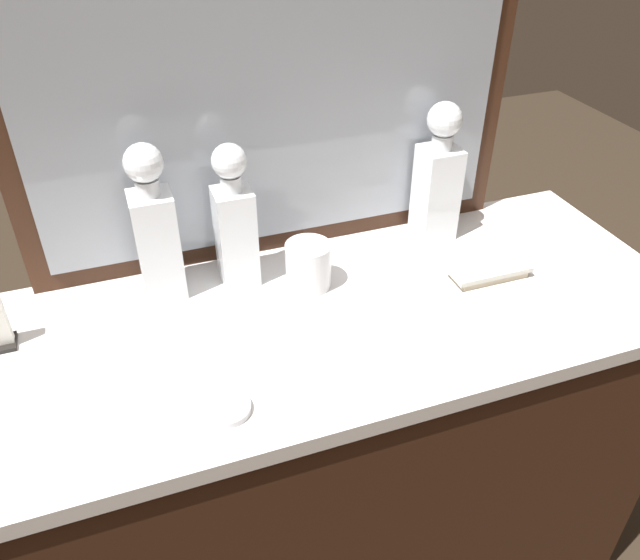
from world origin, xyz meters
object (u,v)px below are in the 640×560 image
Objects in this scene: crystal_decanter_right at (235,229)px; porcelain_dish at (226,408)px; crystal_decanter_far_left at (156,237)px; silver_brush_far_right at (490,273)px; crystal_tumbler_center at (308,267)px; crystal_decanter_front at (437,185)px.

porcelain_dish is at bearing -107.10° from crystal_decanter_right.
silver_brush_far_right is at bearing -15.75° from crystal_decanter_far_left.
crystal_decanter_far_left is 0.66m from silver_brush_far_right.
crystal_tumbler_center is at bearing -27.80° from crystal_decanter_right.
crystal_decanter_far_left is at bearing 96.83° from porcelain_dish.
silver_brush_far_right is 0.61m from porcelain_dish.
crystal_decanter_far_left reaches higher than porcelain_dish.
crystal_tumbler_center is 1.21× the size of porcelain_dish.
crystal_decanter_front is 0.23m from silver_brush_far_right.
crystal_decanter_front is 1.83× the size of silver_brush_far_right.
crystal_decanter_right is 0.94× the size of crystal_decanter_far_left.
crystal_decanter_right is 0.37m from porcelain_dish.
crystal_tumbler_center is 0.57× the size of silver_brush_far_right.
silver_brush_far_right is at bearing -19.39° from crystal_decanter_right.
crystal_decanter_front reaches higher than silver_brush_far_right.
crystal_decanter_far_left is at bearing -178.22° from crystal_decanter_front.
silver_brush_far_right reaches higher than porcelain_dish.
porcelain_dish is (0.04, -0.35, -0.12)m from crystal_decanter_far_left.
crystal_tumbler_center is (0.12, -0.07, -0.08)m from crystal_decanter_right.
crystal_decanter_right is 1.76× the size of silver_brush_far_right.
porcelain_dish is (-0.58, -0.17, -0.01)m from silver_brush_far_right.
crystal_decanter_front reaches higher than crystal_decanter_right.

